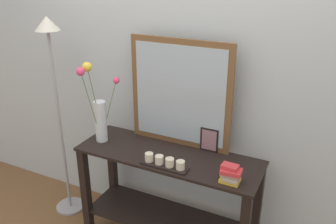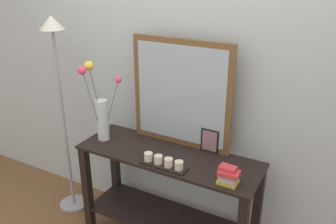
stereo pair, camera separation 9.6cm
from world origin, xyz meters
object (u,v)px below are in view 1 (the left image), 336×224
object	(u,v)px
book_stack	(231,174)
mirror_leaning	(180,94)
console_table	(168,191)
tall_vase_left	(99,112)
floor_lamp	(55,88)
candle_tray	(164,163)
picture_frame_small	(209,140)

from	to	relation	value
book_stack	mirror_leaning	bearing A→B (deg)	146.25
console_table	book_stack	distance (m)	0.60
tall_vase_left	console_table	bearing A→B (deg)	4.06
floor_lamp	candle_tray	bearing A→B (deg)	-9.30
console_table	mirror_leaning	size ratio (longest dim) A/B	1.69
candle_tray	floor_lamp	xyz separation A→B (m)	(-1.01, 0.16, 0.30)
console_table	picture_frame_small	bearing A→B (deg)	36.32
console_table	tall_vase_left	world-z (taller)	tall_vase_left
mirror_leaning	candle_tray	bearing A→B (deg)	-82.06
picture_frame_small	floor_lamp	xyz separation A→B (m)	(-1.19, -0.15, 0.24)
tall_vase_left	floor_lamp	bearing A→B (deg)	172.83
picture_frame_small	book_stack	world-z (taller)	picture_frame_small
mirror_leaning	book_stack	bearing A→B (deg)	-33.75
console_table	mirror_leaning	world-z (taller)	mirror_leaning
console_table	candle_tray	world-z (taller)	candle_tray
console_table	mirror_leaning	xyz separation A→B (m)	(0.00, 0.18, 0.67)
mirror_leaning	picture_frame_small	bearing A→B (deg)	-3.27
mirror_leaning	floor_lamp	world-z (taller)	floor_lamp
tall_vase_left	floor_lamp	distance (m)	0.45
candle_tray	book_stack	size ratio (longest dim) A/B	2.51
mirror_leaning	floor_lamp	bearing A→B (deg)	-170.24
console_table	floor_lamp	size ratio (longest dim) A/B	0.78
mirror_leaning	tall_vase_left	xyz separation A→B (m)	(-0.53, -0.22, -0.15)
console_table	tall_vase_left	xyz separation A→B (m)	(-0.53, -0.04, 0.52)
console_table	picture_frame_small	distance (m)	0.47
book_stack	floor_lamp	xyz separation A→B (m)	(-1.43, 0.15, 0.27)
book_stack	tall_vase_left	bearing A→B (deg)	174.48
tall_vase_left	picture_frame_small	distance (m)	0.80
book_stack	floor_lamp	bearing A→B (deg)	173.98
console_table	mirror_leaning	distance (m)	0.70
floor_lamp	tall_vase_left	bearing A→B (deg)	-7.17
mirror_leaning	candle_tray	world-z (taller)	mirror_leaning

